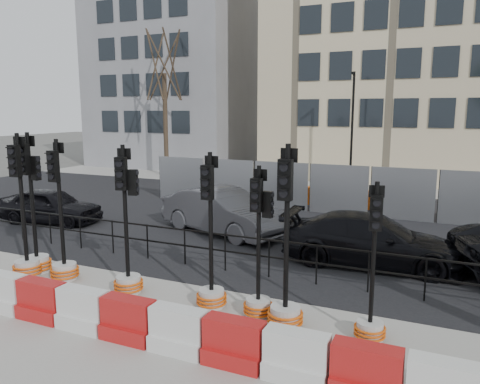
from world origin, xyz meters
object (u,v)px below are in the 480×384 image
at_px(traffic_signal_a, 26,249).
at_px(car_c, 372,240).
at_px(traffic_signal_h, 371,309).
at_px(car_a, 51,206).
at_px(traffic_signal_d, 128,259).

distance_m(traffic_signal_a, car_c, 8.88).
xyz_separation_m(traffic_signal_h, car_a, (-12.16, 4.37, 0.05)).
height_order(traffic_signal_d, car_c, traffic_signal_d).
bearing_deg(traffic_signal_h, traffic_signal_d, 169.57).
distance_m(traffic_signal_d, traffic_signal_h, 5.35).
height_order(traffic_signal_a, traffic_signal_d, traffic_signal_a).
distance_m(traffic_signal_a, traffic_signal_h, 8.32).
relative_size(traffic_signal_h, car_a, 0.73).
relative_size(traffic_signal_a, traffic_signal_d, 1.06).
height_order(traffic_signal_d, traffic_signal_h, traffic_signal_d).
bearing_deg(traffic_signal_a, car_a, 123.37).
distance_m(traffic_signal_a, traffic_signal_d, 2.97).
bearing_deg(traffic_signal_d, traffic_signal_h, -13.98).
relative_size(traffic_signal_a, traffic_signal_h, 1.23).
xyz_separation_m(car_a, car_c, (11.54, -0.09, 0.04)).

